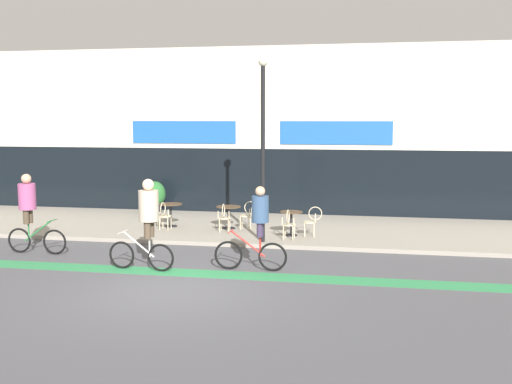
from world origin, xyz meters
name	(u,v)px	position (x,y,z in m)	size (l,w,h in m)	color
ground_plane	(173,291)	(0.00, 0.00, 0.00)	(120.00, 120.00, 0.00)	#4C4C51
sidewalk_slab	(243,228)	(0.00, 7.25, 0.06)	(40.00, 5.50, 0.12)	gray
storefront_facade	(267,132)	(0.00, 11.97, 3.11)	(40.00, 4.06, 6.25)	beige
bike_lane_stripe	(193,273)	(0.00, 1.52, 0.00)	(36.00, 0.70, 0.01)	#2D844C
bistro_table_0	(171,210)	(-2.29, 6.69, 0.66)	(0.75, 0.75, 0.75)	black
bistro_table_1	(229,212)	(-0.35, 6.68, 0.64)	(0.79, 0.79, 0.72)	black
bistro_table_2	(291,218)	(1.77, 5.89, 0.64)	(0.68, 0.68, 0.73)	black
cafe_chair_0_near	(164,214)	(-2.30, 6.06, 0.64)	(0.42, 0.58, 0.90)	beige
cafe_chair_0_side	(152,210)	(-2.92, 6.68, 0.64)	(0.59, 0.44, 0.90)	beige
cafe_chair_1_near	(224,216)	(-0.35, 6.06, 0.64)	(0.42, 0.59, 0.90)	beige
cafe_chair_1_side	(248,213)	(0.27, 6.68, 0.64)	(0.58, 0.40, 0.90)	beige
cafe_chair_2_near	(288,222)	(1.77, 5.27, 0.64)	(0.42, 0.58, 0.90)	beige
cafe_chair_2_side	(312,219)	(2.40, 5.90, 0.64)	(0.58, 0.42, 0.90)	beige
planter_pot	(155,196)	(-3.77, 9.26, 0.77)	(0.78, 0.78, 1.19)	#232326
lamp_post	(263,137)	(1.08, 4.85, 3.13)	(0.26, 0.26, 5.21)	black
cyclist_0	(29,207)	(-4.93, 2.75, 1.27)	(1.74, 0.49, 2.16)	black
cyclist_1	(147,216)	(-1.14, 1.58, 1.33)	(1.71, 0.57, 2.22)	black
cyclist_2	(257,224)	(1.44, 2.05, 1.15)	(1.78, 0.48, 2.05)	black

